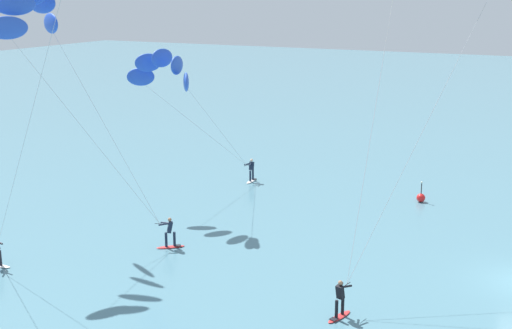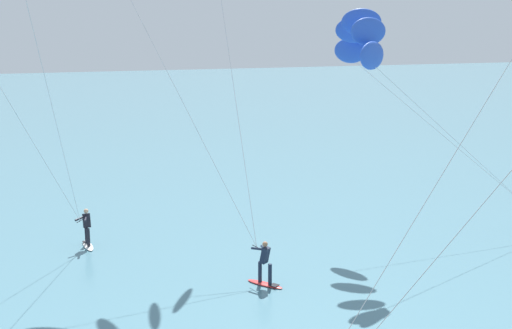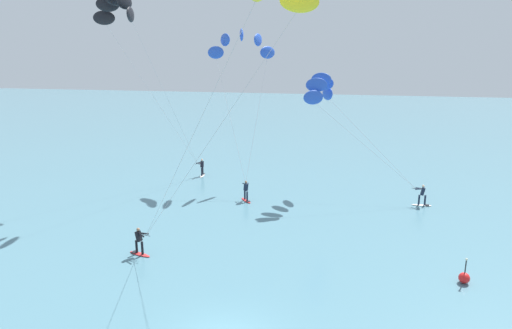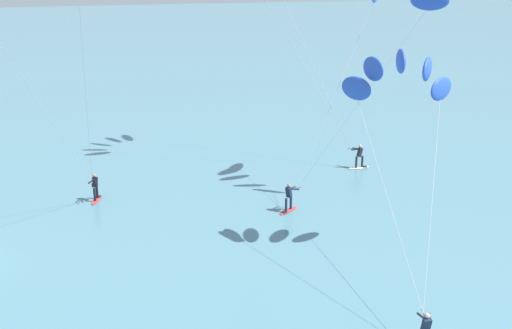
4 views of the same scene
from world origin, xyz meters
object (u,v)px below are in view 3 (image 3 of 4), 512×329
Objects in this scene: kitesurfer_mid_water at (325,92)px; kitesurfer_far_out at (120,16)px; marker_buoy at (464,278)px; kitesurfer_downwind at (242,49)px.

kitesurfer_mid_water is 17.05m from kitesurfer_far_out.
kitesurfer_mid_water reaches higher than marker_buoy.
kitesurfer_downwind is at bearing 39.82° from kitesurfer_far_out.
kitesurfer_downwind is at bearing 134.15° from marker_buoy.
kitesurfer_mid_water is 7.37× the size of marker_buoy.
kitesurfer_far_out is 1.18× the size of kitesurfer_downwind.
kitesurfer_downwind is (-7.66, 2.78, 3.46)m from kitesurfer_mid_water.
kitesurfer_mid_water is 0.63× the size of kitesurfer_far_out.
kitesurfer_mid_water is at bearing 121.35° from marker_buoy.
kitesurfer_far_out is at bearing -140.18° from kitesurfer_downwind.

